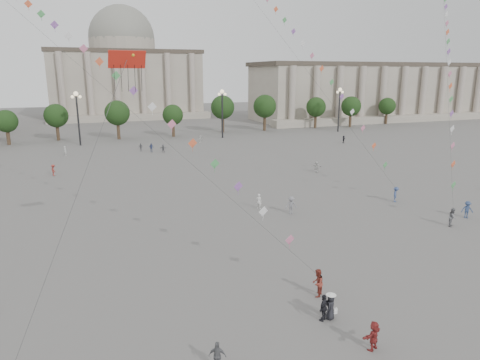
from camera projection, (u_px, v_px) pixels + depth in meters
name	position (u px, v px, depth m)	size (l,w,h in m)	color
ground	(334.00, 303.00, 27.14)	(360.00, 360.00, 0.00)	#5A5754
hall_east	(379.00, 91.00, 135.54)	(84.00, 26.22, 17.20)	gray
hall_central	(124.00, 72.00, 141.39)	(48.30, 34.30, 35.50)	gray
tree_row	(149.00, 113.00, 96.89)	(137.12, 5.12, 8.00)	#3C2C1E
lamp_post_mid_west	(77.00, 108.00, 84.14)	(2.00, 0.90, 10.65)	#262628
lamp_post_mid_east	(222.00, 105.00, 94.10)	(2.00, 0.90, 10.65)	#262628
lamp_post_far_east	(339.00, 102.00, 104.07)	(2.00, 0.90, 10.65)	#262628
person_crowd_0	(151.00, 148.00, 78.53)	(0.95, 0.40, 1.62)	navy
person_crowd_4	(201.00, 139.00, 89.08)	(1.37, 0.44, 1.48)	silver
person_crowd_6	(291.00, 205.00, 44.06)	(1.21, 0.69, 1.87)	slate
person_crowd_7	(316.00, 167.00, 62.60)	(1.55, 0.49, 1.67)	silver
person_crowd_9	(344.00, 139.00, 88.57)	(1.44, 0.46, 1.55)	black
person_crowd_10	(65.00, 151.00, 74.95)	(0.63, 0.42, 1.74)	silver
person_crowd_12	(163.00, 148.00, 78.13)	(1.38, 0.44, 1.49)	slate
person_crowd_13	(259.00, 201.00, 45.76)	(0.61, 0.40, 1.66)	silver
person_crowd_14	(467.00, 210.00, 42.83)	(1.14, 0.65, 1.76)	navy
person_crowd_16	(141.00, 147.00, 79.36)	(0.87, 0.36, 1.49)	slate
person_crowd_17	(53.00, 170.00, 60.49)	(1.04, 0.60, 1.62)	maroon
tourist_2	(374.00, 336.00, 22.42)	(1.51, 0.48, 1.63)	maroon
tourist_3	(218.00, 356.00, 20.93)	(0.88, 0.36, 1.49)	slate
tourist_4	(324.00, 308.00, 25.04)	(0.98, 0.41, 1.68)	black
kite_flyer_0	(318.00, 283.00, 27.77)	(0.91, 0.71, 1.88)	maroon
kite_flyer_1	(396.00, 194.00, 48.20)	(1.13, 0.65, 1.74)	#3A4E83
kite_flyer_2	(453.00, 217.00, 40.53)	(0.87, 0.68, 1.79)	slate
hat_person	(331.00, 306.00, 25.21)	(0.93, 0.89, 1.69)	black
dragon_kite	(127.00, 74.00, 25.33)	(4.76, 8.46, 22.17)	red
kite_train_west	(36.00, 15.00, 41.45)	(32.39, 49.18, 68.72)	#3F3F3F
kite_train_east	(446.00, 23.00, 56.70)	(27.09, 33.38, 55.79)	#3F3F3F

